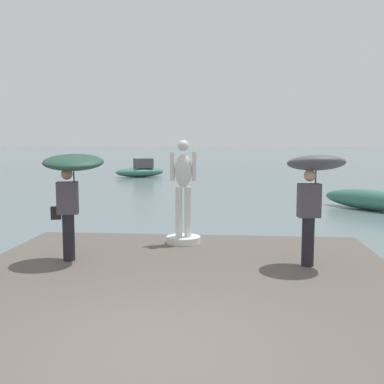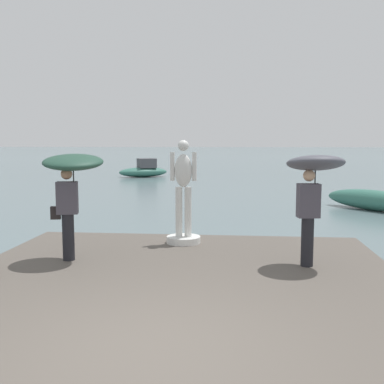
% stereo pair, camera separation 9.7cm
% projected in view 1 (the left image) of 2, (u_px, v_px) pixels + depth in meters
% --- Properties ---
extents(ground_plane, '(400.00, 400.00, 0.00)m').
position_uv_depth(ground_plane, '(223.00, 169.00, 44.59)').
color(ground_plane, slate).
extents(pier, '(7.42, 9.11, 0.40)m').
position_uv_depth(pier, '(171.00, 313.00, 6.49)').
color(pier, '#564F47').
rests_on(pier, ground).
extents(statue_white_figure, '(0.75, 0.75, 2.25)m').
position_uv_depth(statue_white_figure, '(183.00, 202.00, 10.00)').
color(statue_white_figure, silver).
rests_on(statue_white_figure, pier).
extents(onlooker_left, '(1.34, 1.36, 2.04)m').
position_uv_depth(onlooker_left, '(72.00, 175.00, 8.47)').
color(onlooker_left, black).
rests_on(onlooker_left, pier).
extents(onlooker_right, '(1.14, 1.16, 2.04)m').
position_uv_depth(onlooker_right, '(314.00, 178.00, 8.09)').
color(onlooker_right, black).
rests_on(onlooker_right, pier).
extents(boat_near, '(3.96, 3.06, 1.39)m').
position_uv_depth(boat_near, '(141.00, 170.00, 34.36)').
color(boat_near, '#336B5B').
rests_on(boat_near, ground).
extents(boat_mid, '(3.39, 3.69, 0.78)m').
position_uv_depth(boat_mid, '(371.00, 200.00, 17.64)').
color(boat_mid, '#336B5B').
rests_on(boat_mid, ground).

